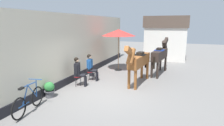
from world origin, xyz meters
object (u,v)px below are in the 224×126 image
(seated_visitor_far, at_px, (91,66))
(satchel_bag, at_px, (92,75))
(cafe_parasol, at_px, (119,33))
(leaning_bicycle, at_px, (29,101))
(seated_visitor_near, at_px, (79,70))
(saddled_horse_far, at_px, (160,54))
(flower_planter_near, at_px, (49,89))
(saddled_horse_near, at_px, (139,61))

(seated_visitor_far, xyz_separation_m, satchel_bag, (-0.31, 0.71, -0.68))
(cafe_parasol, relative_size, satchel_bag, 9.21)
(seated_visitor_far, distance_m, leaning_bicycle, 4.03)
(seated_visitor_far, distance_m, cafe_parasol, 3.09)
(cafe_parasol, bearing_deg, seated_visitor_near, -102.01)
(saddled_horse_far, relative_size, flower_planter_near, 4.67)
(leaning_bicycle, bearing_deg, flower_planter_near, 99.17)
(seated_visitor_far, xyz_separation_m, leaning_bicycle, (-0.31, -4.00, -0.38))
(saddled_horse_far, relative_size, cafe_parasol, 1.16)
(seated_visitor_near, relative_size, leaning_bicycle, 0.80)
(cafe_parasol, height_order, satchel_bag, cafe_parasol)
(saddled_horse_far, distance_m, leaning_bicycle, 7.55)
(saddled_horse_near, distance_m, satchel_bag, 2.97)
(seated_visitor_near, xyz_separation_m, flower_planter_near, (-0.39, -1.66, -0.44))
(flower_planter_near, bearing_deg, saddled_horse_near, 44.78)
(saddled_horse_far, bearing_deg, seated_visitor_far, -140.06)
(seated_visitor_far, bearing_deg, saddled_horse_far, 39.94)
(saddled_horse_far, bearing_deg, leaning_bicycle, -117.66)
(satchel_bag, bearing_deg, cafe_parasol, 62.53)
(satchel_bag, bearing_deg, seated_visitor_near, -85.36)
(seated_visitor_far, bearing_deg, cafe_parasol, 76.41)
(flower_planter_near, relative_size, cafe_parasol, 0.25)
(leaning_bicycle, height_order, cafe_parasol, cafe_parasol)
(saddled_horse_far, bearing_deg, saddled_horse_near, -107.22)
(flower_planter_near, height_order, leaning_bicycle, leaning_bicycle)
(saddled_horse_far, distance_m, satchel_bag, 4.13)
(flower_planter_near, height_order, cafe_parasol, cafe_parasol)
(leaning_bicycle, xyz_separation_m, cafe_parasol, (0.94, 6.58, 1.97))
(saddled_horse_far, relative_size, leaning_bicycle, 1.72)
(seated_visitor_far, distance_m, saddled_horse_near, 2.48)
(seated_visitor_far, height_order, leaning_bicycle, seated_visitor_far)
(saddled_horse_near, bearing_deg, seated_visitor_near, -153.59)
(saddled_horse_far, bearing_deg, cafe_parasol, -178.31)
(saddled_horse_near, relative_size, saddled_horse_far, 1.00)
(saddled_horse_near, bearing_deg, saddled_horse_far, 72.78)
(leaning_bicycle, bearing_deg, satchel_bag, 89.95)
(seated_visitor_far, height_order, flower_planter_near, seated_visitor_far)
(seated_visitor_far, bearing_deg, satchel_bag, 113.37)
(seated_visitor_near, distance_m, seated_visitor_far, 1.02)
(leaning_bicycle, bearing_deg, saddled_horse_far, 62.34)
(saddled_horse_near, distance_m, flower_planter_near, 4.25)
(flower_planter_near, xyz_separation_m, leaning_bicycle, (0.21, -1.32, 0.06))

